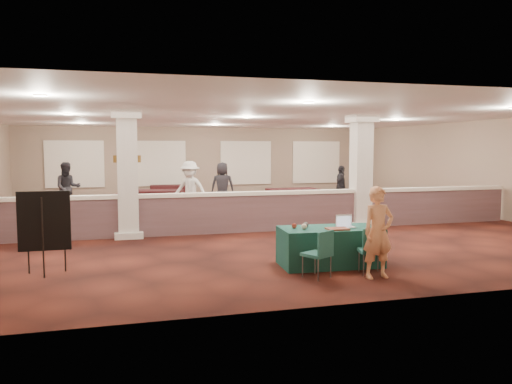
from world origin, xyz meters
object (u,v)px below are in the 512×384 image
object	(u,v)px
attendee_d	(222,186)
easel_board	(44,222)
far_table_back_center	(172,194)
far_table_back_right	(292,198)
far_table_front_right	(320,206)
attendee_b	(190,189)
conf_chair_side	(320,250)
far_table_front_center	(207,211)
far_table_back_left	(154,202)
near_table	(330,247)
woman	(378,232)
conf_chair_main	(372,247)
attendee_a	(68,188)
attendee_c	(341,186)
far_table_front_left	(137,204)

from	to	relation	value
attendee_d	easel_board	bearing A→B (deg)	72.99
far_table_back_center	far_table_back_right	world-z (taller)	far_table_back_right
far_table_front_right	attendee_b	size ratio (longest dim) A/B	1.09
easel_board	far_table_back_right	bearing A→B (deg)	47.48
conf_chair_side	easel_board	distance (m)	4.92
easel_board	far_table_front_center	size ratio (longest dim) A/B	0.82
far_table_front_center	attendee_d	bearing A→B (deg)	70.58
far_table_back_left	far_table_front_center	bearing A→B (deg)	-64.49
far_table_back_center	attendee_d	distance (m)	3.41
far_table_back_right	attendee_b	bearing A→B (deg)	-162.72
far_table_back_center	far_table_back_right	distance (m)	5.31
near_table	conf_chair_side	bearing A→B (deg)	-119.46
far_table_front_right	far_table_back_center	xyz separation A→B (m)	(-4.06, 6.20, -0.04)
far_table_back_right	far_table_back_center	bearing A→B (deg)	141.60
conf_chair_side	woman	distance (m)	1.06
easel_board	attendee_d	bearing A→B (deg)	59.96
conf_chair_main	attendee_a	xyz separation A→B (m)	(-6.08, 10.57, 0.39)
far_table_back_center	conf_chair_side	bearing A→B (deg)	-84.73
far_table_front_right	conf_chair_side	bearing A→B (deg)	-112.68
conf_chair_side	easel_board	bearing A→B (deg)	132.72
near_table	far_table_front_center	size ratio (longest dim) A/B	1.04
far_table_back_right	woman	bearing A→B (deg)	-101.20
woman	far_table_front_center	world-z (taller)	woman
near_table	attendee_c	bearing A→B (deg)	67.34
far_table_front_left	attendee_a	bearing A→B (deg)	156.65
far_table_back_left	attendee_b	world-z (taller)	attendee_b
easel_board	attendee_a	xyz separation A→B (m)	(-0.43, 9.02, -0.07)
conf_chair_side	far_table_front_left	xyz separation A→B (m)	(-2.77, 9.55, -0.16)
conf_chair_main	far_table_front_center	distance (m)	7.10
conf_chair_side	far_table_back_right	world-z (taller)	conf_chair_side
conf_chair_side	far_table_front_right	size ratio (longest dim) A/B	0.42
near_table	attendee_a	size ratio (longest dim) A/B	1.08
far_table_back_left	attendee_a	bearing A→B (deg)	164.58
far_table_back_right	far_table_front_center	bearing A→B (deg)	-142.33
far_table_back_center	woman	bearing A→B (deg)	-80.64
far_table_back_right	attendee_b	xyz separation A→B (m)	(-4.05, -1.26, 0.54)
far_table_back_right	attendee_a	world-z (taller)	attendee_a
far_table_front_center	woman	bearing A→B (deg)	-75.87
near_table	conf_chair_main	world-z (taller)	conf_chair_main
far_table_back_center	far_table_back_left	bearing A→B (deg)	-106.50
conf_chair_side	far_table_front_left	bearing A→B (deg)	77.06
far_table_front_left	far_table_back_center	bearing A→B (deg)	65.94
attendee_a	conf_chair_side	bearing A→B (deg)	-73.11
far_table_front_right	far_table_back_left	bearing A→B (deg)	150.10
conf_chair_main	attendee_b	xyz separation A→B (m)	(-2.08, 8.51, 0.42)
conf_chair_main	attendee_a	size ratio (longest dim) A/B	0.48
far_table_front_center	attendee_c	xyz separation A→B (m)	(5.68, 2.75, 0.43)
far_table_front_center	easel_board	bearing A→B (deg)	-125.92
easel_board	near_table	bearing A→B (deg)	-7.02
easel_board	attendee_b	bearing A→B (deg)	63.17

